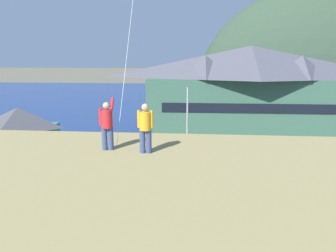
# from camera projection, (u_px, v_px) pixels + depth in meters

# --- Properties ---
(ground_plane) EXTENTS (600.00, 600.00, 0.00)m
(ground_plane) POSITION_uv_depth(u_px,v_px,m) (175.00, 207.00, 20.25)
(ground_plane) COLOR #66604C
(parking_lot_pad) EXTENTS (40.00, 20.00, 0.10)m
(parking_lot_pad) POSITION_uv_depth(u_px,v_px,m) (179.00, 178.00, 25.11)
(parking_lot_pad) COLOR gray
(parking_lot_pad) RESTS_ON ground
(bay_water) EXTENTS (360.00, 84.00, 0.03)m
(bay_water) POSITION_uv_depth(u_px,v_px,m) (190.00, 97.00, 78.65)
(bay_water) COLOR navy
(bay_water) RESTS_ON ground
(far_hill_west_ridge) EXTENTS (106.41, 53.25, 78.13)m
(far_hill_west_ridge) POSITION_uv_depth(u_px,v_px,m) (334.00, 83.00, 121.94)
(far_hill_west_ridge) COLOR #334733
(far_hill_west_ridge) RESTS_ON ground
(harbor_lodge) EXTENTS (27.00, 9.87, 11.11)m
(harbor_lodge) POSITION_uv_depth(u_px,v_px,m) (250.00, 88.00, 39.22)
(harbor_lodge) COLOR #38604C
(harbor_lodge) RESTS_ON ground
(storage_shed_near_lot) EXTENTS (5.91, 5.82, 5.43)m
(storage_shed_near_lot) POSITION_uv_depth(u_px,v_px,m) (20.00, 137.00, 26.89)
(storage_shed_near_lot) COLOR #338475
(storage_shed_near_lot) RESTS_ON ground
(wharf_dock) EXTENTS (3.20, 14.23, 0.70)m
(wharf_dock) POSITION_uv_depth(u_px,v_px,m) (173.00, 113.00, 53.56)
(wharf_dock) COLOR #70604C
(wharf_dock) RESTS_ON ground
(moored_boat_wharfside) EXTENTS (2.12, 6.18, 2.16)m
(moored_boat_wharfside) POSITION_uv_depth(u_px,v_px,m) (155.00, 108.00, 55.86)
(moored_boat_wharfside) COLOR #A8A399
(moored_boat_wharfside) RESTS_ON ground
(moored_boat_outer_mooring) EXTENTS (2.49, 5.90, 2.16)m
(moored_boat_outer_mooring) POSITION_uv_depth(u_px,v_px,m) (191.00, 112.00, 51.71)
(moored_boat_outer_mooring) COLOR #A8A399
(moored_boat_outer_mooring) RESTS_ON ground
(parked_car_lone_by_shed) EXTENTS (4.30, 2.24, 1.82)m
(parked_car_lone_by_shed) POSITION_uv_depth(u_px,v_px,m) (204.00, 158.00, 26.87)
(parked_car_lone_by_shed) COLOR slate
(parked_car_lone_by_shed) RESTS_ON parking_lot_pad
(parked_car_mid_row_far) EXTENTS (4.29, 2.22, 1.82)m
(parked_car_mid_row_far) POSITION_uv_depth(u_px,v_px,m) (302.00, 168.00, 24.49)
(parked_car_mid_row_far) COLOR #9EA3A8
(parked_car_mid_row_far) RESTS_ON parking_lot_pad
(parked_car_front_row_red) EXTENTS (4.29, 2.24, 1.82)m
(parked_car_front_row_red) POSITION_uv_depth(u_px,v_px,m) (166.00, 183.00, 21.40)
(parked_car_front_row_red) COLOR #B28923
(parked_car_front_row_red) RESTS_ON parking_lot_pad
(parked_car_front_row_end) EXTENTS (4.34, 2.33, 1.82)m
(parked_car_front_row_end) POSITION_uv_depth(u_px,v_px,m) (145.00, 156.00, 27.25)
(parked_car_front_row_end) COLOR #236633
(parked_car_front_row_end) RESTS_ON parking_lot_pad
(parked_car_back_row_left) EXTENTS (4.20, 2.06, 1.82)m
(parked_car_back_row_left) POSITION_uv_depth(u_px,v_px,m) (89.00, 186.00, 20.88)
(parked_car_back_row_left) COLOR #236633
(parked_car_back_row_left) RESTS_ON parking_lot_pad
(parked_car_mid_row_center) EXTENTS (4.24, 2.13, 1.82)m
(parked_car_mid_row_center) POSITION_uv_depth(u_px,v_px,m) (276.00, 187.00, 20.80)
(parked_car_mid_row_center) COLOR silver
(parked_car_mid_row_center) RESTS_ON parking_lot_pad
(parked_car_corner_spot) EXTENTS (4.33, 2.31, 1.82)m
(parked_car_corner_spot) POSITION_uv_depth(u_px,v_px,m) (20.00, 182.00, 21.62)
(parked_car_corner_spot) COLOR #B28923
(parked_car_corner_spot) RESTS_ON parking_lot_pad
(parking_light_pole) EXTENTS (0.24, 0.78, 6.82)m
(parking_light_pole) POSITION_uv_depth(u_px,v_px,m) (187.00, 117.00, 29.62)
(parking_light_pole) COLOR #ADADB2
(parking_light_pole) RESTS_ON parking_lot_pad
(person_kite_flyer) EXTENTS (0.52, 0.68, 1.86)m
(person_kite_flyer) POSITION_uv_depth(u_px,v_px,m) (107.00, 124.00, 11.00)
(person_kite_flyer) COLOR #384770
(person_kite_flyer) RESTS_ON grassy_hill_foreground
(person_companion) EXTENTS (0.55, 0.40, 1.74)m
(person_companion) POSITION_uv_depth(u_px,v_px,m) (145.00, 127.00, 10.63)
(person_companion) COLOR #384770
(person_companion) RESTS_ON grassy_hill_foreground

